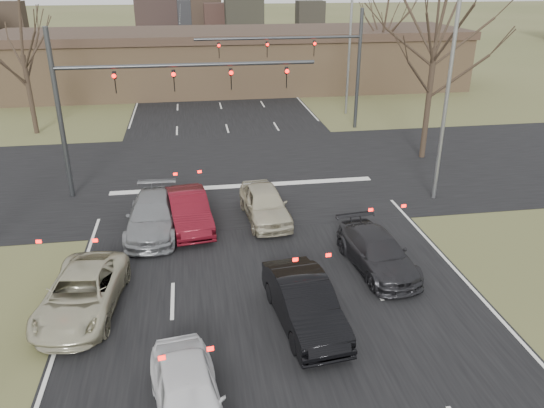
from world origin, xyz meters
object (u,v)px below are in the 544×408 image
at_px(streetlight_right_far, 348,39).
at_px(car_silver_ahead, 265,204).
at_px(car_grey_ahead, 153,215).
at_px(car_red_ahead, 189,210).
at_px(car_silver_suv, 82,294).
at_px(car_white_sedan, 188,397).
at_px(streetlight_right_near, 445,83).
at_px(car_charcoal_sedan, 377,252).
at_px(mast_arm_near, 130,91).
at_px(mast_arm_far, 319,56).
at_px(building, 236,59).
at_px(car_black_hatch, 304,303).

bearing_deg(streetlight_right_far, car_silver_ahead, -115.99).
relative_size(streetlight_right_far, car_grey_ahead, 1.98).
distance_m(streetlight_right_far, car_red_ahead, 22.46).
xyz_separation_m(streetlight_right_far, car_silver_ahead, (-8.82, -18.09, -4.83)).
relative_size(car_silver_suv, car_white_sedan, 1.17).
distance_m(streetlight_right_near, car_grey_ahead, 14.11).
bearing_deg(car_charcoal_sedan, mast_arm_near, 129.61).
distance_m(mast_arm_far, car_silver_ahead, 15.78).
distance_m(streetlight_right_far, car_white_sedan, 32.12).
height_order(streetlight_right_near, car_charcoal_sedan, streetlight_right_near).
distance_m(streetlight_right_far, car_silver_ahead, 20.70).
xyz_separation_m(building, car_charcoal_sedan, (2.00, -33.95, -2.00)).
distance_m(mast_arm_near, streetlight_right_near, 14.38).
distance_m(car_white_sedan, car_black_hatch, 4.96).
xyz_separation_m(mast_arm_far, car_grey_ahead, (-10.52, -14.53, -4.28)).
relative_size(mast_arm_far, car_charcoal_sedan, 2.43).
xyz_separation_m(streetlight_right_far, car_grey_ahead, (-13.66, -18.53, -4.85)).
xyz_separation_m(car_black_hatch, car_charcoal_sedan, (3.38, 2.91, -0.09)).
relative_size(streetlight_right_far, car_silver_suv, 2.05).
relative_size(mast_arm_far, streetlight_right_far, 1.11).
relative_size(car_grey_ahead, car_silver_ahead, 1.15).
height_order(mast_arm_far, car_black_hatch, mast_arm_far).
bearing_deg(mast_arm_far, building, 105.58).
distance_m(car_black_hatch, car_silver_ahead, 7.78).
bearing_deg(building, car_grey_ahead, -102.11).
bearing_deg(mast_arm_near, car_black_hatch, -63.77).
height_order(streetlight_right_near, car_silver_ahead, streetlight_right_near).
relative_size(streetlight_right_near, car_charcoal_sedan, 2.19).
xyz_separation_m(streetlight_right_far, car_red_ahead, (-12.16, -18.25, -4.83)).
bearing_deg(car_silver_ahead, mast_arm_far, 63.68).
height_order(mast_arm_near, car_silver_ahead, mast_arm_near).
bearing_deg(mast_arm_far, streetlight_right_near, -78.53).
xyz_separation_m(building, mast_arm_far, (4.18, -15.00, 2.35)).
bearing_deg(car_silver_suv, building, 83.08).
height_order(building, car_charcoal_sedan, building).
xyz_separation_m(car_black_hatch, car_silver_ahead, (-0.12, 7.78, -0.01)).
bearing_deg(car_grey_ahead, building, 80.51).
relative_size(mast_arm_near, car_grey_ahead, 2.40).
height_order(car_white_sedan, car_red_ahead, car_red_ahead).
distance_m(mast_arm_far, car_black_hatch, 22.96).
xyz_separation_m(car_grey_ahead, car_red_ahead, (1.49, 0.28, 0.02)).
relative_size(building, car_silver_suv, 8.68).
distance_m(car_silver_suv, car_red_ahead, 6.84).
height_order(car_silver_suv, car_grey_ahead, car_grey_ahead).
distance_m(building, streetlight_right_near, 28.97).
relative_size(mast_arm_near, car_black_hatch, 2.63).
relative_size(mast_arm_far, car_black_hatch, 2.42).
bearing_deg(mast_arm_far, car_black_hatch, -104.28).
bearing_deg(building, car_charcoal_sedan, -86.63).
bearing_deg(car_white_sedan, streetlight_right_far, 59.62).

